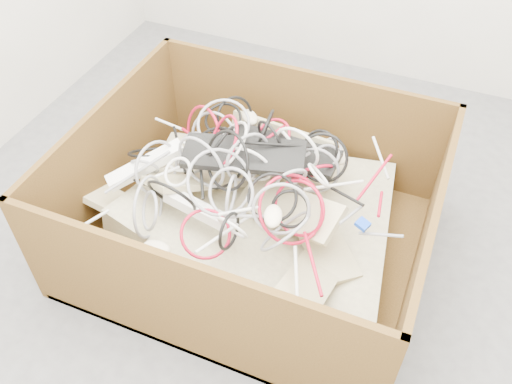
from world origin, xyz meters
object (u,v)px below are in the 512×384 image
at_px(vga_plug, 363,224).
at_px(power_strip_right, 200,210).
at_px(power_strip_left, 146,165).
at_px(cardboard_box, 250,223).

bearing_deg(vga_plug, power_strip_right, -144.34).
bearing_deg(power_strip_right, vga_plug, 18.15).
bearing_deg(power_strip_left, power_strip_right, -68.20).
bearing_deg(vga_plug, cardboard_box, -162.07).
distance_m(cardboard_box, vga_plug, 0.50).
relative_size(power_strip_right, vga_plug, 6.27).
height_order(cardboard_box, power_strip_right, cardboard_box).
xyz_separation_m(power_strip_right, vga_plug, (0.57, 0.14, 0.02)).
xyz_separation_m(power_strip_left, vga_plug, (0.86, 0.04, -0.01)).
distance_m(cardboard_box, power_strip_right, 0.29).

